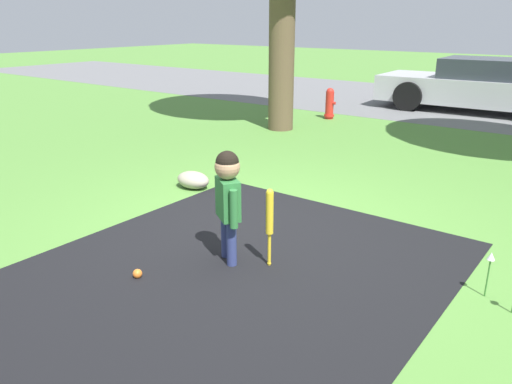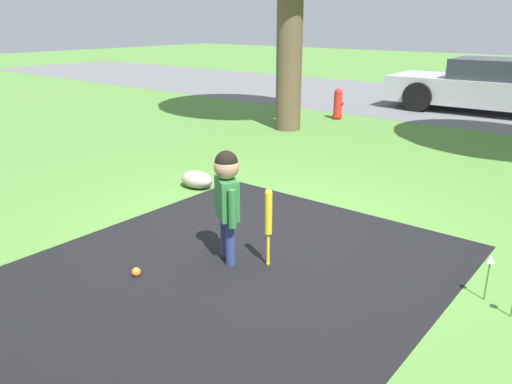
# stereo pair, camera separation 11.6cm
# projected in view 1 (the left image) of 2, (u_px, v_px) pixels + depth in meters

# --- Properties ---
(ground_plane) EXTENTS (60.00, 60.00, 0.00)m
(ground_plane) POSITION_uv_depth(u_px,v_px,m) (260.00, 226.00, 5.22)
(ground_plane) COLOR #518438
(driveway_strip) EXTENTS (3.29, 7.00, 0.01)m
(driveway_strip) POSITION_uv_depth(u_px,v_px,m) (73.00, 367.00, 3.10)
(driveway_strip) COLOR black
(driveway_strip) RESTS_ON ground
(street_strip) EXTENTS (40.00, 6.00, 0.01)m
(street_strip) POSITION_uv_depth(u_px,v_px,m) (487.00, 108.00, 12.23)
(street_strip) COLOR slate
(street_strip) RESTS_ON ground
(child) EXTENTS (0.36, 0.28, 1.01)m
(child) POSITION_uv_depth(u_px,v_px,m) (228.00, 191.00, 4.26)
(child) COLOR navy
(child) RESTS_ON ground
(baseball_bat) EXTENTS (0.07, 0.07, 0.71)m
(baseball_bat) POSITION_uv_depth(u_px,v_px,m) (270.00, 217.00, 4.25)
(baseball_bat) COLOR yellow
(baseball_bat) RESTS_ON ground
(sports_ball) EXTENTS (0.08, 0.08, 0.08)m
(sports_ball) POSITION_uv_depth(u_px,v_px,m) (137.00, 274.00, 4.17)
(sports_ball) COLOR orange
(sports_ball) RESTS_ON ground
(fire_hydrant) EXTENTS (0.25, 0.22, 0.66)m
(fire_hydrant) POSITION_uv_depth(u_px,v_px,m) (330.00, 104.00, 10.77)
(fire_hydrant) COLOR red
(fire_hydrant) RESTS_ON ground
(parked_car) EXTENTS (4.58, 2.02, 1.22)m
(parked_car) POSITION_uv_depth(u_px,v_px,m) (483.00, 86.00, 11.51)
(parked_car) COLOR #B7B7BC
(parked_car) RESTS_ON ground
(edging_rock) EXTENTS (0.46, 0.32, 0.21)m
(edging_rock) POSITION_uv_depth(u_px,v_px,m) (193.00, 180.00, 6.38)
(edging_rock) COLOR #9E937F
(edging_rock) RESTS_ON ground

